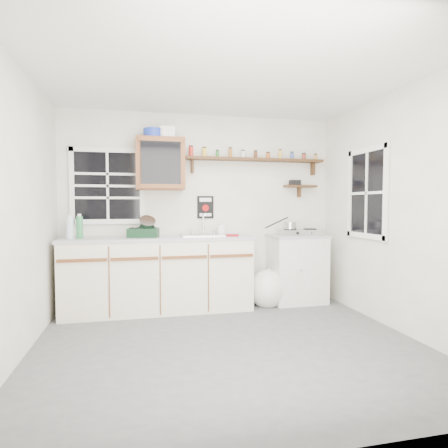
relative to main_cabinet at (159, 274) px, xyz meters
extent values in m
cube|color=#4B4B4E|center=(0.58, -1.30, -0.47)|extent=(3.60, 3.20, 0.02)
cube|color=silver|center=(0.58, -1.30, 2.05)|extent=(3.60, 3.20, 0.02)
cube|color=#BCB9A8|center=(-1.23, -1.30, 0.79)|extent=(0.02, 3.20, 2.50)
cube|color=#BCB9A8|center=(2.40, -1.30, 0.79)|extent=(0.02, 3.20, 2.50)
cube|color=#BCB9A8|center=(0.58, 0.31, 0.79)|extent=(3.60, 0.02, 2.50)
cube|color=#BCB9A8|center=(0.58, -2.91, 0.79)|extent=(3.60, 0.02, 2.50)
cube|color=beige|center=(0.00, 0.00, -0.02)|extent=(2.27, 0.60, 0.88)
cube|color=gray|center=(0.00, 0.00, 0.44)|extent=(2.31, 0.62, 0.04)
cube|color=brown|center=(-0.85, -0.31, 0.24)|extent=(0.53, 0.02, 0.03)
cube|color=brown|center=(-0.28, -0.31, 0.24)|extent=(0.53, 0.02, 0.03)
cube|color=brown|center=(0.28, -0.31, 0.24)|extent=(0.53, 0.02, 0.03)
cube|color=brown|center=(0.85, -0.31, 0.24)|extent=(0.53, 0.02, 0.03)
cube|color=silver|center=(1.83, 0.03, -0.02)|extent=(0.70, 0.55, 0.88)
cube|color=gray|center=(1.83, 0.03, 0.43)|extent=(0.73, 0.57, 0.03)
cube|color=#B1B1B5|center=(0.53, 0.00, 0.46)|extent=(0.52, 0.44, 0.03)
cylinder|color=#B1B1B5|center=(0.58, 0.16, 0.60)|extent=(0.02, 0.02, 0.28)
cylinder|color=#B1B1B5|center=(0.58, 0.10, 0.73)|extent=(0.02, 0.14, 0.02)
cube|color=brown|center=(0.03, 0.15, 1.36)|extent=(0.60, 0.30, 0.65)
cube|color=black|center=(0.03, -0.01, 1.36)|extent=(0.48, 0.02, 0.52)
cylinder|color=#182FA1|center=(-0.05, 0.15, 1.74)|extent=(0.24, 0.24, 0.11)
cube|color=silver|center=(0.12, 0.15, 1.76)|extent=(0.18, 0.15, 0.14)
cylinder|color=silver|center=(0.09, 0.10, 1.74)|extent=(0.12, 0.12, 0.10)
cube|color=#321D0E|center=(1.31, 0.21, 1.46)|extent=(1.91, 0.18, 0.04)
cube|color=#321D0E|center=(0.45, 0.25, 1.36)|extent=(0.03, 0.10, 0.18)
cube|color=#321D0E|center=(2.17, 0.25, 1.36)|extent=(0.03, 0.10, 0.18)
cylinder|color=red|center=(0.43, 0.21, 1.54)|extent=(0.06, 0.06, 0.13)
cylinder|color=black|center=(0.43, 0.21, 1.61)|extent=(0.05, 0.05, 0.02)
cylinder|color=gold|center=(0.61, 0.21, 1.53)|extent=(0.06, 0.06, 0.11)
cylinder|color=black|center=(0.61, 0.21, 1.60)|extent=(0.05, 0.05, 0.02)
cylinder|color=#267226|center=(0.78, 0.21, 1.52)|extent=(0.05, 0.05, 0.08)
cylinder|color=black|center=(0.78, 0.21, 1.57)|extent=(0.04, 0.04, 0.02)
cylinder|color=#99591E|center=(0.96, 0.21, 1.54)|extent=(0.05, 0.05, 0.12)
cylinder|color=black|center=(0.96, 0.21, 1.60)|extent=(0.04, 0.04, 0.02)
cylinder|color=silver|center=(1.13, 0.21, 1.52)|extent=(0.05, 0.05, 0.09)
cylinder|color=black|center=(1.13, 0.21, 1.58)|extent=(0.05, 0.05, 0.02)
cylinder|color=#4C2614|center=(1.31, 0.21, 1.52)|extent=(0.05, 0.05, 0.09)
cylinder|color=black|center=(1.31, 0.21, 1.58)|extent=(0.04, 0.04, 0.02)
cylinder|color=#B24C19|center=(1.48, 0.21, 1.51)|extent=(0.05, 0.05, 0.08)
cylinder|color=black|center=(1.48, 0.21, 1.56)|extent=(0.05, 0.05, 0.02)
cylinder|color=gold|center=(1.66, 0.21, 1.53)|extent=(0.04, 0.04, 0.12)
cylinder|color=black|center=(1.66, 0.21, 1.60)|extent=(0.04, 0.04, 0.02)
cylinder|color=#334C8C|center=(1.83, 0.21, 1.52)|extent=(0.05, 0.05, 0.09)
cylinder|color=black|center=(1.83, 0.21, 1.57)|extent=(0.04, 0.04, 0.02)
cylinder|color=maroon|center=(2.01, 0.21, 1.51)|extent=(0.06, 0.06, 0.08)
cylinder|color=black|center=(2.01, 0.21, 1.56)|extent=(0.05, 0.05, 0.02)
cylinder|color=#BF8C3F|center=(2.19, 0.21, 1.51)|extent=(0.05, 0.05, 0.07)
cylinder|color=black|center=(2.19, 0.21, 1.56)|extent=(0.04, 0.04, 0.02)
cube|color=#321D0E|center=(1.96, 0.22, 1.11)|extent=(0.45, 0.15, 0.03)
cube|color=#321D0E|center=(1.96, 0.26, 1.03)|extent=(0.03, 0.08, 0.14)
cube|color=black|center=(1.88, 0.22, 1.16)|extent=(0.14, 0.10, 0.07)
cube|color=black|center=(0.63, 0.29, 0.82)|extent=(0.22, 0.01, 0.30)
cube|color=white|center=(0.63, 0.28, 0.92)|extent=(0.16, 0.00, 0.05)
cylinder|color=#A50C0C|center=(0.63, 0.28, 0.81)|extent=(0.09, 0.01, 0.09)
cube|color=white|center=(0.63, 0.28, 0.72)|extent=(0.16, 0.00, 0.04)
cube|color=black|center=(-0.62, 0.29, 1.09)|extent=(0.85, 0.02, 0.90)
cube|color=white|center=(-0.62, 0.29, 1.09)|extent=(0.93, 0.03, 0.98)
cube|color=black|center=(2.37, -0.75, 0.99)|extent=(0.02, 0.70, 1.00)
cube|color=white|center=(2.37, -0.75, 0.99)|extent=(0.03, 0.78, 1.08)
cylinder|color=silver|center=(-1.02, -0.03, 0.58)|extent=(0.09, 0.09, 0.25)
cylinder|color=silver|center=(-1.02, -0.03, 0.72)|extent=(0.05, 0.05, 0.03)
cylinder|color=#297C42|center=(-0.91, -0.01, 0.59)|extent=(0.08, 0.08, 0.26)
cylinder|color=silver|center=(-0.91, -0.01, 0.73)|extent=(0.04, 0.04, 0.03)
cube|color=black|center=(-0.18, -0.01, 0.51)|extent=(0.40, 0.32, 0.11)
cylinder|color=#B1B1B5|center=(-0.14, -0.01, 0.62)|extent=(0.23, 0.26, 0.21)
imported|color=white|center=(0.83, 0.18, 0.55)|extent=(0.10, 0.10, 0.19)
cube|color=maroon|center=(0.90, -0.13, 0.47)|extent=(0.17, 0.16, 0.02)
cube|color=#B1B1B5|center=(1.87, 0.01, 0.48)|extent=(0.60, 0.36, 0.07)
cylinder|color=black|center=(1.73, 0.01, 0.53)|extent=(0.17, 0.17, 0.01)
cylinder|color=black|center=(2.02, 0.01, 0.53)|extent=(0.17, 0.17, 0.01)
cylinder|color=#B1B1B5|center=(1.73, 0.01, 0.57)|extent=(0.16, 0.16, 0.10)
cylinder|color=black|center=(1.57, 0.09, 0.61)|extent=(0.32, 0.07, 0.16)
ellipsoid|color=white|center=(1.38, -0.08, -0.25)|extent=(0.45, 0.41, 0.47)
cone|color=white|center=(1.40, -0.08, -0.03)|extent=(0.13, 0.13, 0.13)
camera|label=1|loc=(-0.22, -4.65, 0.86)|focal=30.00mm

